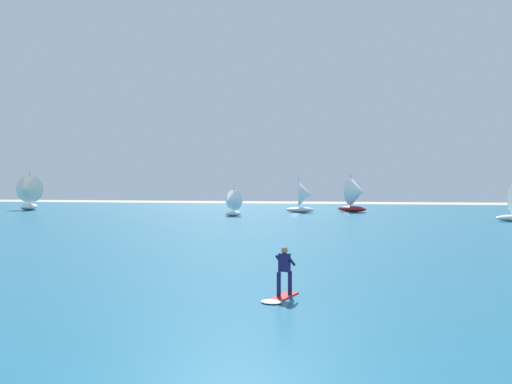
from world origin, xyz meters
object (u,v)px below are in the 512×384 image
at_px(sailboat_far_left, 231,202).
at_px(sailboat_leading, 27,192).
at_px(sailboat_mid_left, 356,195).
at_px(sailboat_anchored_offshore, 304,197).
at_px(kitesurfer, 282,280).

height_order(sailboat_far_left, sailboat_leading, sailboat_leading).
distance_m(sailboat_mid_left, sailboat_anchored_offshore, 7.13).
bearing_deg(sailboat_anchored_offshore, sailboat_leading, -178.45).
bearing_deg(sailboat_leading, sailboat_far_left, -13.98).
relative_size(sailboat_far_left, sailboat_anchored_offshore, 0.77).
distance_m(sailboat_far_left, sailboat_leading, 33.02).
distance_m(kitesurfer, sailboat_mid_left, 52.24).
xyz_separation_m(sailboat_mid_left, sailboat_far_left, (-14.60, -11.23, -0.73)).
height_order(sailboat_leading, sailboat_anchored_offshore, sailboat_leading).
bearing_deg(sailboat_far_left, sailboat_anchored_offshore, 49.16).
bearing_deg(sailboat_leading, sailboat_mid_left, 4.00).
bearing_deg(sailboat_anchored_offshore, sailboat_mid_left, 17.84).
xyz_separation_m(kitesurfer, sailboat_leading, (-43.10, 48.83, 1.97)).
bearing_deg(kitesurfer, sailboat_leading, 131.43).
bearing_deg(sailboat_mid_left, sailboat_far_left, -142.43).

